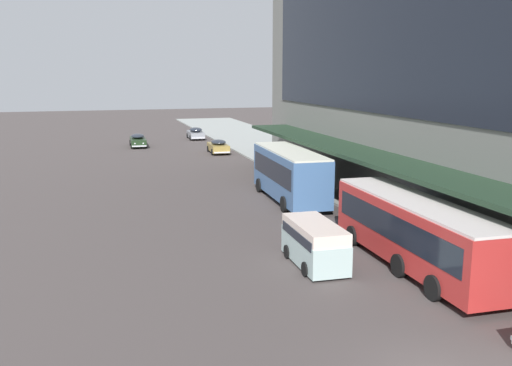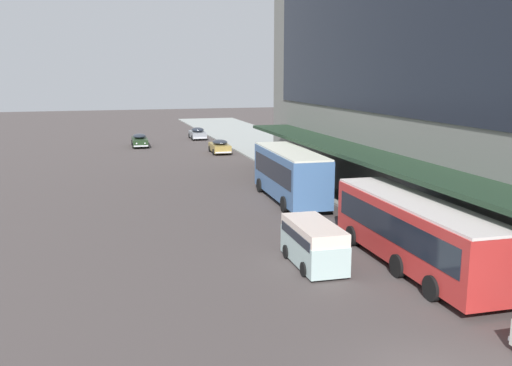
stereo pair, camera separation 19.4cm
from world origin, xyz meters
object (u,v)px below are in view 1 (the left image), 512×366
(sedan_lead_near, at_px, (196,133))
(vw_van, at_px, (314,241))
(transit_bus_kerbside_front, at_px, (290,172))
(sedan_lead_mid, at_px, (138,140))
(sedan_oncoming_rear, at_px, (218,146))
(transit_bus_kerbside_rear, at_px, (416,229))

(sedan_lead_near, distance_m, vw_van, 49.64)
(transit_bus_kerbside_front, xyz_separation_m, sedan_lead_mid, (-7.38, 31.44, -1.23))
(transit_bus_kerbside_front, height_order, sedan_lead_mid, transit_bus_kerbside_front)
(sedan_lead_mid, relative_size, sedan_lead_near, 1.07)
(vw_van, bearing_deg, sedan_oncoming_rear, 84.15)
(transit_bus_kerbside_front, xyz_separation_m, vw_van, (-3.32, -12.49, -0.87))
(transit_bus_kerbside_front, height_order, sedan_lead_near, transit_bus_kerbside_front)
(vw_van, bearing_deg, sedan_lead_near, 85.68)
(sedan_lead_mid, bearing_deg, sedan_lead_near, 35.60)
(sedan_lead_mid, bearing_deg, transit_bus_kerbside_front, -76.80)
(transit_bus_kerbside_front, xyz_separation_m, transit_bus_kerbside_rear, (0.79, -14.16, -0.20))
(transit_bus_kerbside_front, relative_size, transit_bus_kerbside_rear, 0.85)
(sedan_oncoming_rear, xyz_separation_m, vw_van, (-3.69, -36.07, 0.36))
(transit_bus_kerbside_front, relative_size, sedan_lead_near, 2.07)
(transit_bus_kerbside_rear, relative_size, vw_van, 2.45)
(sedan_oncoming_rear, bearing_deg, transit_bus_kerbside_rear, -89.36)
(sedan_lead_mid, xyz_separation_m, sedan_lead_near, (7.79, 5.57, 0.01))
(transit_bus_kerbside_rear, distance_m, sedan_lead_mid, 46.33)
(transit_bus_kerbside_rear, xyz_separation_m, sedan_oncoming_rear, (-0.42, 37.74, -1.03))
(vw_van, bearing_deg, transit_bus_kerbside_front, 75.09)
(transit_bus_kerbside_front, distance_m, transit_bus_kerbside_rear, 14.18)
(transit_bus_kerbside_front, relative_size, sedan_lead_mid, 1.94)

